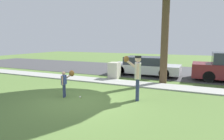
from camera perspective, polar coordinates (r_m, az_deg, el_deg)
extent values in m
plane|color=#567538|center=(10.61, 1.52, -3.88)|extent=(48.00, 48.00, 0.00)
cube|color=#A3A39E|center=(10.70, 1.72, -3.62)|extent=(36.00, 1.20, 0.06)
cube|color=#424244|center=(15.37, 8.83, -0.01)|extent=(36.00, 6.80, 0.02)
cylinder|color=navy|center=(7.49, 7.56, -5.90)|extent=(0.14, 0.14, 0.87)
cylinder|color=navy|center=(7.66, 7.57, -5.58)|extent=(0.14, 0.14, 0.87)
cube|color=silver|center=(7.43, 7.68, -0.19)|extent=(0.34, 0.46, 0.61)
sphere|color=beige|center=(7.37, 7.75, 3.21)|extent=(0.24, 0.24, 0.24)
cylinder|color=black|center=(7.36, 7.76, 3.90)|extent=(0.25, 0.25, 0.07)
cylinder|color=beige|center=(7.17, 7.66, -0.36)|extent=(0.10, 0.10, 0.58)
cylinder|color=beige|center=(7.66, 5.77, 1.78)|extent=(0.54, 0.24, 0.41)
ellipsoid|color=brown|center=(7.65, 4.28, 3.23)|extent=(0.25, 0.20, 0.26)
cylinder|color=navy|center=(8.24, -13.85, -5.92)|extent=(0.08, 0.08, 0.54)
cylinder|color=navy|center=(8.15, -14.13, -6.10)|extent=(0.08, 0.08, 0.54)
cube|color=#33478C|center=(8.09, -14.11, -2.88)|extent=(0.21, 0.29, 0.38)
sphere|color=tan|center=(8.05, -14.18, -0.97)|extent=(0.14, 0.14, 0.14)
cylinder|color=tan|center=(8.16, -12.68, -1.77)|extent=(0.33, 0.15, 0.26)
ellipsoid|color=brown|center=(8.09, -11.88, -0.97)|extent=(0.25, 0.20, 0.26)
cylinder|color=tan|center=(7.95, -14.54, -3.02)|extent=(0.06, 0.06, 0.36)
sphere|color=white|center=(8.02, -9.44, -7.91)|extent=(0.07, 0.07, 0.07)
cube|color=beige|center=(11.76, 0.68, -0.15)|extent=(0.61, 0.67, 1.00)
cylinder|color=brown|center=(10.75, 15.46, 11.00)|extent=(0.39, 0.39, 5.60)
cube|color=silver|center=(13.12, 9.63, 0.51)|extent=(4.60, 1.80, 0.55)
cube|color=#2D333D|center=(13.05, 9.69, 2.79)|extent=(2.53, 1.66, 0.50)
cylinder|color=black|center=(13.64, 16.27, 0.04)|extent=(0.64, 0.22, 0.64)
cylinder|color=black|center=(12.09, 15.23, -0.99)|extent=(0.64, 0.22, 0.64)
cylinder|color=black|center=(14.29, 4.88, 0.74)|extent=(0.64, 0.22, 0.64)
cylinder|color=black|center=(12.83, 2.55, -0.15)|extent=(0.64, 0.22, 0.64)
cylinder|color=black|center=(13.58, 26.49, -0.57)|extent=(0.64, 0.22, 0.64)
cylinder|color=black|center=(11.92, 26.79, -1.76)|extent=(0.64, 0.22, 0.64)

